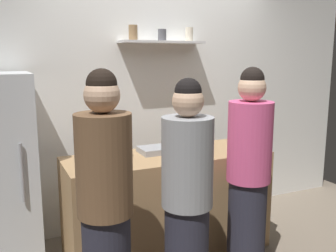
# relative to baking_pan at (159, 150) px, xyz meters

# --- Properties ---
(back_wall_assembly) EXTENTS (4.80, 0.32, 2.60)m
(back_wall_assembly) POSITION_rel_baking_pan_xyz_m (0.25, 0.62, 0.38)
(back_wall_assembly) COLOR white
(back_wall_assembly) RESTS_ON ground
(counter) EXTENTS (1.78, 0.64, 0.89)m
(counter) POSITION_rel_baking_pan_xyz_m (0.04, -0.10, -0.47)
(counter) COLOR #9E7A51
(counter) RESTS_ON ground
(baking_pan) EXTENTS (0.34, 0.24, 0.05)m
(baking_pan) POSITION_rel_baking_pan_xyz_m (0.00, 0.00, 0.00)
(baking_pan) COLOR gray
(baking_pan) RESTS_ON counter
(utensil_holder) EXTENTS (0.11, 0.11, 0.22)m
(utensil_holder) POSITION_rel_baking_pan_xyz_m (-0.33, -0.02, 0.03)
(utensil_holder) COLOR #B2B2B7
(utensil_holder) RESTS_ON counter
(wine_bottle_pale_glass) EXTENTS (0.07, 0.07, 0.32)m
(wine_bottle_pale_glass) POSITION_rel_baking_pan_xyz_m (0.14, -0.25, 0.10)
(wine_bottle_pale_glass) COLOR #B2BFB2
(wine_bottle_pale_glass) RESTS_ON counter
(wine_bottle_green_glass) EXTENTS (0.07, 0.07, 0.32)m
(wine_bottle_green_glass) POSITION_rel_baking_pan_xyz_m (0.84, -0.09, 0.10)
(wine_bottle_green_glass) COLOR #19471E
(wine_bottle_green_glass) RESTS_ON counter
(wine_bottle_dark_glass) EXTENTS (0.07, 0.07, 0.29)m
(wine_bottle_dark_glass) POSITION_rel_baking_pan_xyz_m (0.37, -0.02, 0.08)
(wine_bottle_dark_glass) COLOR black
(wine_bottle_dark_glass) RESTS_ON counter
(water_bottle_plastic) EXTENTS (0.08, 0.08, 0.20)m
(water_bottle_plastic) POSITION_rel_baking_pan_xyz_m (0.26, -0.28, 0.06)
(water_bottle_plastic) COLOR silver
(water_bottle_plastic) RESTS_ON counter
(person_grey_hoodie) EXTENTS (0.34, 0.34, 1.60)m
(person_grey_hoodie) POSITION_rel_baking_pan_xyz_m (-0.17, -0.87, -0.13)
(person_grey_hoodie) COLOR #262633
(person_grey_hoodie) RESTS_ON ground
(person_pink_top) EXTENTS (0.34, 0.34, 1.65)m
(person_pink_top) POSITION_rel_baking_pan_xyz_m (0.46, -0.69, -0.10)
(person_pink_top) COLOR #262633
(person_pink_top) RESTS_ON ground
(person_brown_jacket) EXTENTS (0.34, 0.34, 1.66)m
(person_brown_jacket) POSITION_rel_baking_pan_xyz_m (-0.72, -0.85, -0.10)
(person_brown_jacket) COLOR #262633
(person_brown_jacket) RESTS_ON ground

